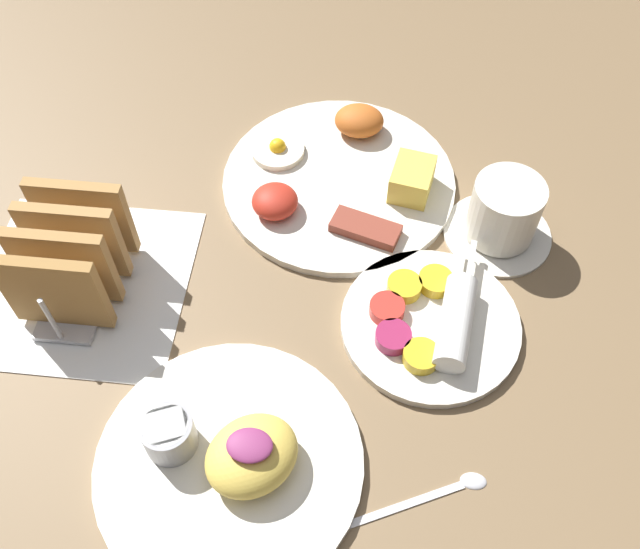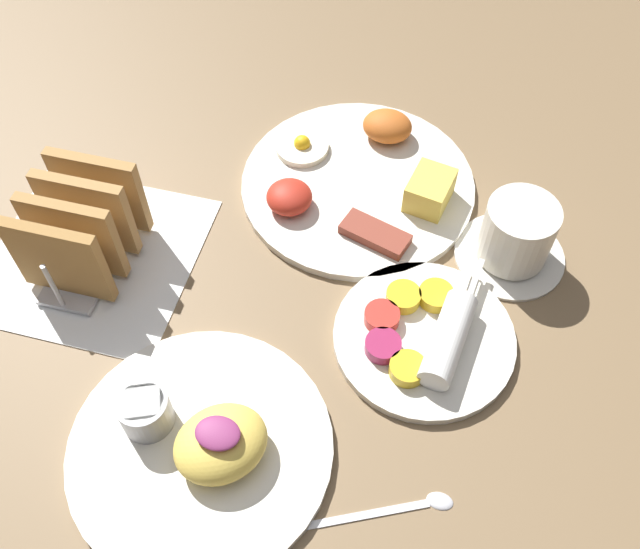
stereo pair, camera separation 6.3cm
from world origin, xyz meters
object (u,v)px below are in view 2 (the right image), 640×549
plate_breakfast (360,180)px  plate_foreground (200,443)px  toast_rack (82,227)px  plate_condiments (425,335)px  coffee_cup (516,236)px

plate_breakfast → plate_foreground: bearing=-101.1°
toast_rack → plate_condiments: bearing=-2.1°
plate_foreground → coffee_cup: 0.39m
toast_rack → plate_breakfast: bearing=34.0°
plate_condiments → plate_foreground: bearing=-137.2°
plate_breakfast → coffee_cup: coffee_cup is taller
coffee_cup → toast_rack: bearing=-165.4°
plate_foreground → coffee_cup: (0.25, 0.29, 0.02)m
plate_breakfast → toast_rack: (-0.26, -0.17, 0.04)m
plate_condiments → plate_foreground: 0.24m
plate_condiments → coffee_cup: coffee_cup is taller
plate_foreground → toast_rack: size_ratio=1.64×
plate_breakfast → toast_rack: toast_rack is taller
plate_breakfast → toast_rack: size_ratio=1.84×
plate_breakfast → plate_condiments: size_ratio=1.44×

